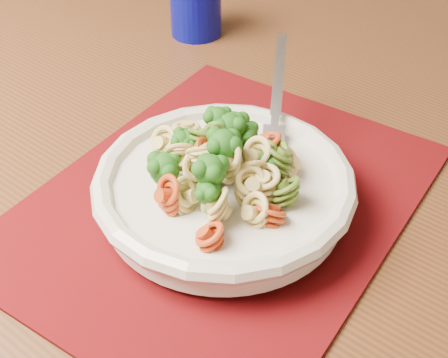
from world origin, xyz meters
TOP-DOWN VIEW (x-y plane):
  - dining_table at (0.70, -0.64)m, footprint 1.58×1.18m
  - placemat at (0.79, -0.78)m, footprint 0.49×0.43m
  - pasta_bowl at (0.78, -0.79)m, footprint 0.24×0.24m
  - pasta_broccoli_heap at (0.78, -0.79)m, footprint 0.21×0.21m
  - fork at (0.86, -0.78)m, footprint 0.15×0.14m
  - tumbler at (0.99, -0.48)m, footprint 0.07×0.07m

SIDE VIEW (x-z plane):
  - dining_table at x=0.70m, z-range 0.28..1.04m
  - placemat at x=0.79m, z-range 0.76..0.76m
  - pasta_bowl at x=0.78m, z-range 0.77..0.81m
  - tumbler at x=0.99m, z-range 0.76..0.85m
  - fork at x=0.86m, z-range 0.77..0.84m
  - pasta_broccoli_heap at x=0.78m, z-range 0.78..0.84m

